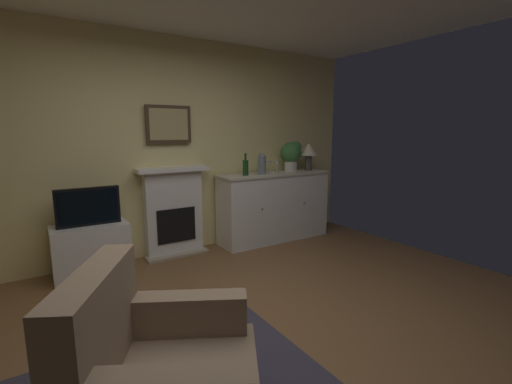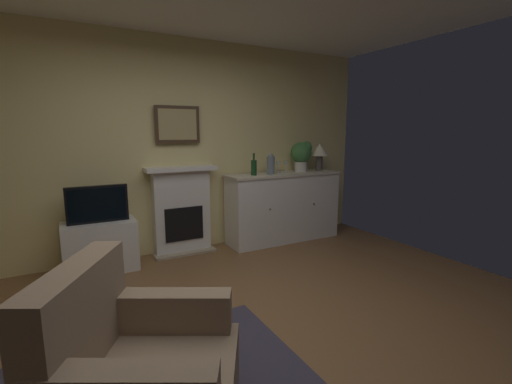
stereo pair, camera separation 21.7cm
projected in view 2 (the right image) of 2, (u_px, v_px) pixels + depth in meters
name	position (u px, v px, depth m)	size (l,w,h in m)	color
ground_plane	(252.00, 346.00, 2.60)	(5.80, 4.58, 0.10)	brown
wall_rear	(166.00, 148.00, 4.32)	(5.80, 0.06, 2.66)	#EAD68C
fireplace_unit	(182.00, 210.00, 4.41)	(0.87, 0.30, 1.10)	white
framed_picture	(178.00, 125.00, 4.26)	(0.55, 0.04, 0.45)	#473323
sideboard_cabinet	(283.00, 207.00, 4.93)	(1.65, 0.49, 0.96)	white
table_lamp	(319.00, 152.00, 5.09)	(0.26, 0.26, 0.40)	#4C4742
wine_bottle	(254.00, 167.00, 4.58)	(0.08, 0.08, 0.29)	#193F1E
wine_glass_left	(278.00, 164.00, 4.80)	(0.07, 0.07, 0.16)	silver
wine_glass_center	(286.00, 164.00, 4.84)	(0.07, 0.07, 0.16)	silver
vase_decorative	(271.00, 164.00, 4.67)	(0.11, 0.11, 0.28)	slate
tv_cabinet	(101.00, 246.00, 3.85)	(0.75, 0.42, 0.56)	white
tv_set	(97.00, 204.00, 3.75)	(0.62, 0.07, 0.40)	black
potted_plant_small	(302.00, 154.00, 5.00)	(0.30, 0.30, 0.43)	beige
armchair	(138.00, 373.00, 1.68)	(1.07, 1.05, 0.92)	#8C7259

